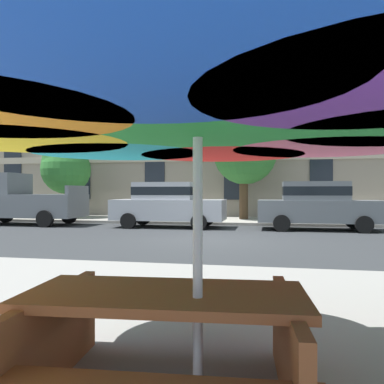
{
  "coord_description": "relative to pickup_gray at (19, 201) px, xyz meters",
  "views": [
    {
      "loc": [
        1.79,
        -11.35,
        1.41
      ],
      "look_at": [
        -1.1,
        3.2,
        1.4
      ],
      "focal_mm": 36.73,
      "sensor_mm": 36.0,
      "label": 1
    }
  ],
  "objects": [
    {
      "name": "patio_umbrella",
      "position": [
        10.13,
        -12.7,
        0.98
      ],
      "size": [
        3.94,
        3.94,
        2.34
      ],
      "color": "silver",
      "rests_on": "ground"
    },
    {
      "name": "apartment_building",
      "position": [
        8.77,
        11.29,
        6.97
      ],
      "size": [
        38.63,
        12.08,
        16.0
      ],
      "color": "gray",
      "rests_on": "ground"
    },
    {
      "name": "picnic_table",
      "position": [
        9.9,
        -12.6,
        -0.54
      ],
      "size": [
        1.91,
        1.65,
        0.77
      ],
      "color": "brown",
      "rests_on": "ground"
    },
    {
      "name": "pickup_gray",
      "position": [
        0.0,
        0.0,
        0.0
      ],
      "size": [
        5.1,
        2.12,
        2.2
      ],
      "color": "slate",
      "rests_on": "ground"
    },
    {
      "name": "sidewalk_far",
      "position": [
        8.77,
        3.1,
        -0.97
      ],
      "size": [
        56.0,
        3.6,
        0.12
      ],
      "primitive_type": "cube",
      "color": "#9E998E",
      "rests_on": "ground"
    },
    {
      "name": "sedan_gray",
      "position": [
        12.28,
        -0.0,
        -0.08
      ],
      "size": [
        4.4,
        1.98,
        1.78
      ],
      "color": "slate",
      "rests_on": "ground"
    },
    {
      "name": "street_tree_middle",
      "position": [
        9.37,
        3.57,
        2.21
      ],
      "size": [
        3.01,
        3.01,
        4.76
      ],
      "color": "#4C3823",
      "rests_on": "ground"
    },
    {
      "name": "street_tree_left",
      "position": [
        0.43,
        3.14,
        1.58
      ],
      "size": [
        2.52,
        2.73,
        4.0
      ],
      "color": "brown",
      "rests_on": "ground"
    },
    {
      "name": "ground_plane",
      "position": [
        8.77,
        -3.7,
        -1.03
      ],
      "size": [
        120.0,
        120.0,
        0.0
      ],
      "primitive_type": "plane",
      "color": "#2D3033"
    },
    {
      "name": "sedan_silver",
      "position": [
        6.59,
        -0.0,
        -0.08
      ],
      "size": [
        4.4,
        1.98,
        1.78
      ],
      "color": "#A8AAB2",
      "rests_on": "ground"
    }
  ]
}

